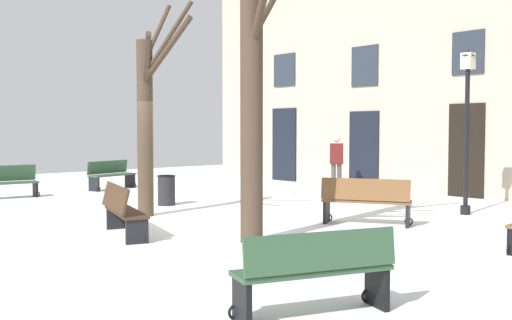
{
  "coord_description": "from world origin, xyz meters",
  "views": [
    {
      "loc": [
        10.23,
        -7.48,
        1.91
      ],
      "look_at": [
        0.0,
        1.6,
        1.2
      ],
      "focal_mm": 42.27,
      "sensor_mm": 36.0,
      "label": 1
    }
  ],
  "objects_px": {
    "bench_far_corner": "(315,271)",
    "tree_right_of_center": "(255,61)",
    "streetlamp": "(467,114)",
    "bench_near_lamp": "(122,210)",
    "bench_facing_shops": "(111,175)",
    "person_crossing_plaza": "(336,160)",
    "litter_bin": "(166,190)",
    "bench_by_litter_bin": "(6,182)",
    "tree_near_facade": "(147,113)",
    "bench_back_to_back_left": "(366,201)"
  },
  "relations": [
    {
      "from": "bench_far_corner",
      "to": "tree_right_of_center",
      "type": "bearing_deg",
      "value": -103.5
    },
    {
      "from": "streetlamp",
      "to": "bench_near_lamp",
      "type": "xyz_separation_m",
      "value": [
        -2.64,
        -7.07,
        -1.77
      ]
    },
    {
      "from": "bench_facing_shops",
      "to": "person_crossing_plaza",
      "type": "distance_m",
      "value": 7.08
    },
    {
      "from": "bench_near_lamp",
      "to": "person_crossing_plaza",
      "type": "relative_size",
      "value": 1.07
    },
    {
      "from": "litter_bin",
      "to": "person_crossing_plaza",
      "type": "distance_m",
      "value": 5.86
    },
    {
      "from": "streetlamp",
      "to": "bench_by_litter_bin",
      "type": "relative_size",
      "value": 2.15
    },
    {
      "from": "bench_by_litter_bin",
      "to": "tree_near_facade",
      "type": "bearing_deg",
      "value": -71.96
    },
    {
      "from": "tree_near_facade",
      "to": "bench_far_corner",
      "type": "height_order",
      "value": "tree_near_facade"
    },
    {
      "from": "tree_right_of_center",
      "to": "bench_back_to_back_left",
      "type": "height_order",
      "value": "tree_right_of_center"
    },
    {
      "from": "streetlamp",
      "to": "bench_near_lamp",
      "type": "distance_m",
      "value": 7.75
    },
    {
      "from": "bench_near_lamp",
      "to": "person_crossing_plaza",
      "type": "height_order",
      "value": "person_crossing_plaza"
    },
    {
      "from": "litter_bin",
      "to": "bench_near_lamp",
      "type": "xyz_separation_m",
      "value": [
        3.16,
        -2.98,
        0.09
      ]
    },
    {
      "from": "tree_right_of_center",
      "to": "streetlamp",
      "type": "xyz_separation_m",
      "value": [
        0.66,
        5.69,
        -0.79
      ]
    },
    {
      "from": "litter_bin",
      "to": "bench_near_lamp",
      "type": "distance_m",
      "value": 4.35
    },
    {
      "from": "bench_near_lamp",
      "to": "tree_near_facade",
      "type": "bearing_deg",
      "value": -24.84
    },
    {
      "from": "tree_near_facade",
      "to": "bench_near_lamp",
      "type": "height_order",
      "value": "tree_near_facade"
    },
    {
      "from": "litter_bin",
      "to": "streetlamp",
      "type": "bearing_deg",
      "value": 35.18
    },
    {
      "from": "tree_right_of_center",
      "to": "bench_facing_shops",
      "type": "bearing_deg",
      "value": 165.48
    },
    {
      "from": "tree_right_of_center",
      "to": "bench_near_lamp",
      "type": "distance_m",
      "value": 3.52
    },
    {
      "from": "bench_near_lamp",
      "to": "bench_far_corner",
      "type": "distance_m",
      "value": 5.48
    },
    {
      "from": "streetlamp",
      "to": "bench_near_lamp",
      "type": "relative_size",
      "value": 1.98
    },
    {
      "from": "tree_near_facade",
      "to": "person_crossing_plaza",
      "type": "xyz_separation_m",
      "value": [
        -0.76,
        7.13,
        -1.29
      ]
    },
    {
      "from": "tree_near_facade",
      "to": "bench_far_corner",
      "type": "distance_m",
      "value": 7.89
    },
    {
      "from": "bench_facing_shops",
      "to": "bench_by_litter_bin",
      "type": "bearing_deg",
      "value": 171.62
    },
    {
      "from": "tree_right_of_center",
      "to": "tree_near_facade",
      "type": "bearing_deg",
      "value": 175.84
    },
    {
      "from": "bench_facing_shops",
      "to": "person_crossing_plaza",
      "type": "bearing_deg",
      "value": -60.81
    },
    {
      "from": "tree_right_of_center",
      "to": "bench_by_litter_bin",
      "type": "distance_m",
      "value": 9.7
    },
    {
      "from": "bench_near_lamp",
      "to": "bench_by_litter_bin",
      "type": "distance_m",
      "value": 7.35
    },
    {
      "from": "bench_back_to_back_left",
      "to": "bench_far_corner",
      "type": "height_order",
      "value": "bench_back_to_back_left"
    },
    {
      "from": "litter_bin",
      "to": "person_crossing_plaza",
      "type": "xyz_separation_m",
      "value": [
        0.55,
        5.8,
        0.58
      ]
    },
    {
      "from": "bench_near_lamp",
      "to": "bench_facing_shops",
      "type": "xyz_separation_m",
      "value": [
        -7.7,
        3.89,
        -0.01
      ]
    },
    {
      "from": "streetlamp",
      "to": "bench_far_corner",
      "type": "distance_m",
      "value": 8.57
    },
    {
      "from": "litter_bin",
      "to": "bench_back_to_back_left",
      "type": "relative_size",
      "value": 0.43
    },
    {
      "from": "tree_near_facade",
      "to": "bench_facing_shops",
      "type": "height_order",
      "value": "tree_near_facade"
    },
    {
      "from": "bench_near_lamp",
      "to": "bench_back_to_back_left",
      "type": "relative_size",
      "value": 1.05
    },
    {
      "from": "litter_bin",
      "to": "bench_near_lamp",
      "type": "height_order",
      "value": "bench_near_lamp"
    },
    {
      "from": "bench_facing_shops",
      "to": "bench_far_corner",
      "type": "distance_m",
      "value": 13.95
    },
    {
      "from": "tree_right_of_center",
      "to": "litter_bin",
      "type": "relative_size",
      "value": 8.01
    },
    {
      "from": "tree_right_of_center",
      "to": "bench_near_lamp",
      "type": "relative_size",
      "value": 3.27
    },
    {
      "from": "tree_right_of_center",
      "to": "bench_far_corner",
      "type": "xyz_separation_m",
      "value": [
        3.44,
        -2.21,
        -2.56
      ]
    },
    {
      "from": "streetlamp",
      "to": "bench_by_litter_bin",
      "type": "distance_m",
      "value": 12.07
    },
    {
      "from": "tree_right_of_center",
      "to": "litter_bin",
      "type": "distance_m",
      "value": 6.0
    },
    {
      "from": "bench_near_lamp",
      "to": "bench_by_litter_bin",
      "type": "height_order",
      "value": "bench_near_lamp"
    },
    {
      "from": "bench_by_litter_bin",
      "to": "litter_bin",
      "type": "bearing_deg",
      "value": -53.13
    },
    {
      "from": "bench_back_to_back_left",
      "to": "litter_bin",
      "type": "bearing_deg",
      "value": -16.07
    },
    {
      "from": "streetlamp",
      "to": "person_crossing_plaza",
      "type": "distance_m",
      "value": 5.67
    },
    {
      "from": "tree_near_facade",
      "to": "person_crossing_plaza",
      "type": "height_order",
      "value": "tree_near_facade"
    },
    {
      "from": "tree_near_facade",
      "to": "bench_by_litter_bin",
      "type": "bearing_deg",
      "value": -168.2
    },
    {
      "from": "bench_near_lamp",
      "to": "bench_by_litter_bin",
      "type": "bearing_deg",
      "value": 12.97
    },
    {
      "from": "bench_far_corner",
      "to": "bench_back_to_back_left",
      "type": "bearing_deg",
      "value": -127.43
    }
  ]
}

